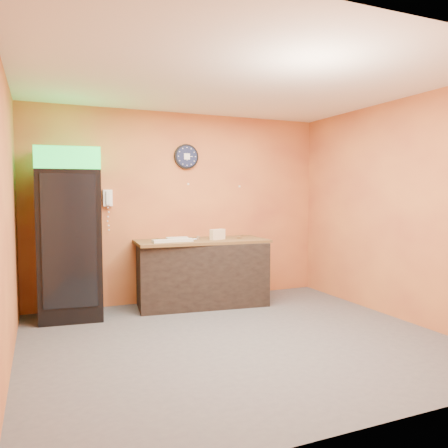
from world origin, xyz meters
TOP-DOWN VIEW (x-y plane):
  - floor at (0.00, 0.00)m, footprint 4.50×4.50m
  - back_wall at (0.00, 2.00)m, footprint 4.50×0.02m
  - left_wall at (-2.25, 0.00)m, footprint 0.02×4.00m
  - right_wall at (2.25, 0.00)m, footprint 0.02×4.00m
  - ceiling at (0.00, 0.00)m, footprint 4.50×4.00m
  - beverage_cooler at (-1.60, 1.60)m, footprint 0.84×0.85m
  - prep_counter at (0.16, 1.60)m, footprint 1.89×1.02m
  - wall_clock at (0.07, 1.97)m, footprint 0.37×0.06m
  - wall_phone at (-1.09, 1.95)m, footprint 0.12×0.11m
  - butcher_paper at (0.16, 1.60)m, footprint 1.91×0.92m
  - sub_roll_stack at (0.37, 1.50)m, footprint 0.25×0.16m
  - wrapped_sandwich_left at (-0.45, 1.44)m, footprint 0.29×0.13m
  - wrapped_sandwich_mid at (-0.17, 1.45)m, footprint 0.29×0.12m
  - wrapped_sandwich_right at (-0.18, 1.66)m, footprint 0.31×0.14m
  - kitchen_tool at (0.12, 1.62)m, footprint 0.05×0.05m

SIDE VIEW (x-z plane):
  - floor at x=0.00m, z-range 0.00..0.00m
  - prep_counter at x=0.16m, z-range 0.00..0.91m
  - butcher_paper at x=0.16m, z-range 0.91..0.95m
  - wrapped_sandwich_left at x=-0.45m, z-range 0.95..0.99m
  - wrapped_sandwich_mid at x=-0.17m, z-range 0.95..0.99m
  - wrapped_sandwich_right at x=-0.18m, z-range 0.95..0.99m
  - kitchen_tool at x=0.12m, z-range 0.95..1.00m
  - sub_roll_stack at x=0.37m, z-range 0.95..1.10m
  - beverage_cooler at x=-1.60m, z-range -0.02..2.15m
  - back_wall at x=0.00m, z-range 0.00..2.80m
  - left_wall at x=-2.25m, z-range 0.00..2.80m
  - right_wall at x=2.25m, z-range 0.00..2.80m
  - wall_phone at x=-1.09m, z-range 1.43..1.66m
  - wall_clock at x=0.07m, z-range 1.97..2.34m
  - ceiling at x=0.00m, z-range 2.79..2.81m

